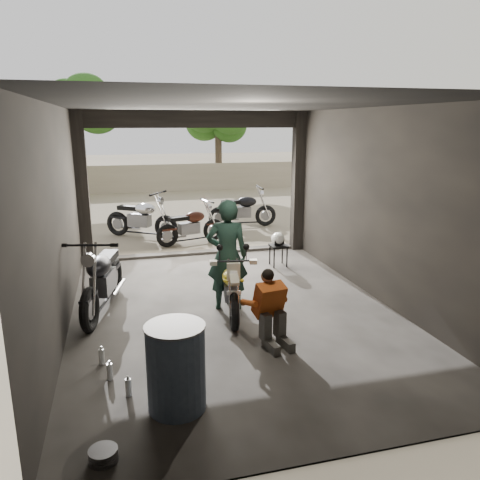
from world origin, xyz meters
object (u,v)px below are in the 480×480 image
outside_bike_a (141,215)px  rider (227,255)px  stool (278,248)px  left_bike (102,274)px  oil_drum (176,369)px  sign_post (349,181)px  mechanic (273,311)px  helmet (278,239)px  outside_bike_b (191,223)px  main_bike (231,283)px  outside_bike_c (243,207)px

outside_bike_a → rider: bearing=-134.4°
stool → outside_bike_a: bearing=128.2°
left_bike → outside_bike_a: size_ratio=1.03×
oil_drum → sign_post: sign_post is taller
mechanic → sign_post: size_ratio=0.41×
helmet → oil_drum: size_ratio=0.31×
rider → mechanic: size_ratio=1.80×
mechanic → outside_bike_b: bearing=82.2°
left_bike → outside_bike_b: (2.03, 3.94, -0.10)m
main_bike → helmet: (1.55, 2.23, 0.08)m
main_bike → rider: (-0.00, 0.23, 0.38)m
left_bike → outside_bike_b: left_bike is taller
rider → outside_bike_a: bearing=-66.6°
mechanic → helmet: mechanic is taller
outside_bike_b → helmet: outside_bike_b is taller
sign_post → oil_drum: bearing=-145.0°
rider → left_bike: bearing=0.5°
helmet → oil_drum: 5.28m
outside_bike_b → outside_bike_c: size_ratio=0.92×
rider → oil_drum: (-1.15, -2.54, -0.43)m
outside_bike_a → outside_bike_c: 2.98m
main_bike → stool: (1.56, 2.20, -0.12)m
outside_bike_b → outside_bike_c: bearing=-64.5°
helmet → outside_bike_a: bearing=114.3°
main_bike → sign_post: 4.63m
outside_bike_b → sign_post: 3.94m
outside_bike_a → sign_post: bearing=-86.3°
rider → sign_post: (3.46, 2.63, 0.76)m
outside_bike_a → mechanic: (1.36, -6.71, -0.11)m
outside_bike_b → helmet: size_ratio=5.45×
outside_bike_a → outside_bike_c: (2.91, 0.61, -0.03)m
sign_post → rider: bearing=-156.1°
main_bike → helmet: main_bike is taller
left_bike → sign_post: (5.40, 2.23, 1.03)m
stool → helmet: 0.21m
outside_bike_c → sign_post: size_ratio=0.70×
left_bike → mechanic: size_ratio=1.87×
left_bike → outside_bike_c: left_bike is taller
mechanic → helmet: 3.63m
stool → sign_post: sign_post is taller
outside_bike_c → rider: (-1.85, -5.91, 0.32)m
outside_bike_a → sign_post: sign_post is taller
outside_bike_c → sign_post: 3.81m
main_bike → outside_bike_b: bearing=97.9°
mechanic → stool: 3.61m
helmet → sign_post: 2.27m
outside_bike_b → outside_bike_a: bearing=33.9°
sign_post → main_bike: bearing=-153.7°
outside_bike_b → rider: 4.35m
outside_bike_c → rider: 6.20m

